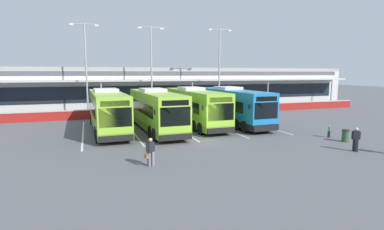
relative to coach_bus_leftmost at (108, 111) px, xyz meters
name	(u,v)px	position (x,y,z in m)	size (l,w,h in m)	color
ground_plane	(198,141)	(6.25, -6.43, -1.79)	(200.00, 200.00, 0.00)	#56565B
terminal_building	(140,87)	(6.25, 20.48, 1.23)	(70.00, 13.00, 6.00)	silver
red_barrier_wall	(157,112)	(6.25, 8.07, -1.23)	(60.00, 0.40, 1.10)	maroon
coach_bus_leftmost	(108,111)	(0.00, 0.00, 0.00)	(3.18, 12.22, 3.78)	#8CC633
coach_bus_left_centre	(155,111)	(4.15, -0.97, 0.00)	(3.18, 12.22, 3.78)	#8CC633
coach_bus_centre	(194,108)	(8.36, 0.38, 0.00)	(3.18, 12.22, 3.78)	#8CC633
coach_bus_right_centre	(232,107)	(12.31, -0.05, 0.00)	(3.18, 12.22, 3.78)	#1972B7
bay_stripe_far_west	(83,133)	(-2.15, -0.43, -1.78)	(0.14, 13.00, 0.01)	silver
bay_stripe_west	(132,130)	(2.05, -0.43, -1.78)	(0.14, 13.00, 0.01)	silver
bay_stripe_mid_west	(176,128)	(6.25, -0.43, -1.78)	(0.14, 13.00, 0.01)	silver
bay_stripe_centre	(217,125)	(10.45, -0.43, -1.78)	(0.14, 13.00, 0.01)	silver
bay_stripe_mid_east	(254,123)	(14.65, -0.43, -1.78)	(0.14, 13.00, 0.01)	silver
pedestrian_with_handbag	(150,151)	(1.54, -11.65, -0.93)	(0.65, 0.42, 1.62)	slate
pedestrian_child	(329,131)	(16.76, -8.68, -1.24)	(0.29, 0.27, 1.00)	black
pedestrian_near_bin	(356,139)	(15.10, -12.81, -0.91)	(0.48, 0.42, 1.62)	black
lamp_post_west	(86,64)	(-1.65, 10.68, 4.50)	(3.24, 0.28, 11.00)	#9E9EA3
lamp_post_centre	(151,64)	(6.22, 10.75, 4.50)	(3.24, 0.28, 11.00)	#9E9EA3
lamp_post_east	(219,65)	(15.13, 9.60, 4.50)	(3.24, 0.28, 11.00)	#9E9EA3
litter_bin	(345,136)	(16.77, -10.35, -1.32)	(0.54, 0.54, 0.93)	#2D5133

